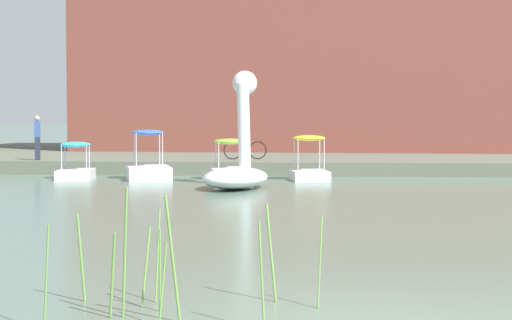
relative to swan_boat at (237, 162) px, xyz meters
name	(u,v)px	position (x,y,z in m)	size (l,w,h in m)	color
shore_bank_far	(341,155)	(3.34, 16.92, -0.52)	(143.50, 23.25, 0.50)	#5B6051
swan_boat	(237,162)	(0.00, 0.00, 0.00)	(2.27, 3.50, 3.57)	white
pedal_boat_yellow	(309,166)	(2.07, 3.37, -0.29)	(1.50, 2.17, 1.52)	white
pedal_boat_lime	(230,168)	(-0.61, 3.29, -0.37)	(1.81, 2.55, 1.41)	white
pedal_boat_blue	(148,166)	(-3.41, 3.20, -0.31)	(2.02, 2.61, 1.71)	white
pedal_boat_cyan	(76,167)	(-5.94, 3.21, -0.36)	(1.51, 2.16, 1.29)	white
person_on_path	(37,137)	(-8.31, 6.16, 0.62)	(0.27, 0.25, 1.70)	#23283D
bicycle_parked	(245,150)	(-0.51, 7.56, 0.08)	(1.65, 0.47, 0.72)	black
apartment_block	(298,44)	(1.14, 19.05, 5.16)	(21.29, 10.28, 10.87)	brown
reed_clump_foreground	(163,263)	(0.97, -16.54, -0.22)	(2.80, 1.68, 1.39)	#669942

